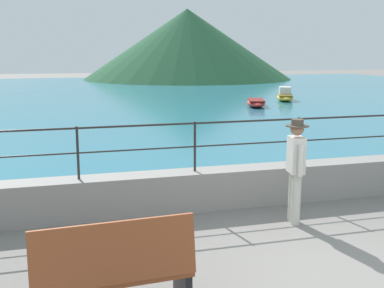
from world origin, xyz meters
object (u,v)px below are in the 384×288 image
Objects in this scene: bench_main at (114,271)px; boat_7 at (285,96)px; person_walking at (296,166)px; boat_1 at (256,103)px.

bench_main reaches higher than boat_7.
person_walking is 16.95m from boat_1.
boat_1 is at bearing -139.78° from boat_7.
boat_7 is at bearing 63.85° from person_walking.
bench_main reaches higher than boat_1.
person_walking is 0.71× the size of boat_7.
person_walking is 20.22m from boat_7.
bench_main is at bearing -117.54° from boat_1.
person_walking is at bearing -116.15° from boat_7.
boat_7 is (12.17, 20.36, -0.23)m from bench_main.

